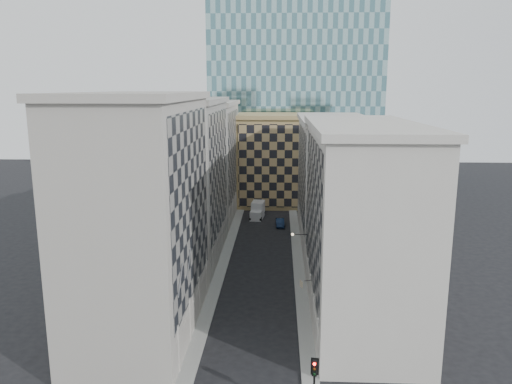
% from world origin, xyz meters
% --- Properties ---
extents(sidewalk_west, '(1.50, 100.00, 0.15)m').
position_xyz_m(sidewalk_west, '(-5.25, 30.00, 0.07)').
color(sidewalk_west, gray).
rests_on(sidewalk_west, ground).
extents(sidewalk_east, '(1.50, 100.00, 0.15)m').
position_xyz_m(sidewalk_east, '(5.25, 30.00, 0.07)').
color(sidewalk_east, gray).
rests_on(sidewalk_east, ground).
extents(bldg_left_a, '(10.80, 22.80, 23.70)m').
position_xyz_m(bldg_left_a, '(-10.88, 11.00, 11.82)').
color(bldg_left_a, '#A6A196').
rests_on(bldg_left_a, ground).
extents(bldg_left_b, '(10.80, 22.80, 22.70)m').
position_xyz_m(bldg_left_b, '(-10.88, 33.00, 11.32)').
color(bldg_left_b, gray).
rests_on(bldg_left_b, ground).
extents(bldg_left_c, '(10.80, 22.80, 21.70)m').
position_xyz_m(bldg_left_c, '(-10.88, 55.00, 10.83)').
color(bldg_left_c, '#A6A196').
rests_on(bldg_left_c, ground).
extents(bldg_right_a, '(10.80, 26.80, 20.70)m').
position_xyz_m(bldg_right_a, '(10.88, 15.00, 10.32)').
color(bldg_right_a, '#BDB6AD').
rests_on(bldg_right_a, ground).
extents(bldg_right_b, '(10.80, 28.80, 19.70)m').
position_xyz_m(bldg_right_b, '(10.89, 42.00, 9.85)').
color(bldg_right_b, '#BDB6AD').
rests_on(bldg_right_b, ground).
extents(tan_block, '(16.80, 14.80, 18.80)m').
position_xyz_m(tan_block, '(2.00, 67.90, 9.44)').
color(tan_block, tan).
rests_on(tan_block, ground).
extents(church_tower, '(7.20, 7.20, 51.50)m').
position_xyz_m(church_tower, '(0.00, 82.00, 26.95)').
color(church_tower, '#302A25').
rests_on(church_tower, ground).
extents(flagpoles_left, '(0.10, 6.33, 2.33)m').
position_xyz_m(flagpoles_left, '(-5.90, 6.00, 8.00)').
color(flagpoles_left, gray).
rests_on(flagpoles_left, ground).
extents(bracket_lamp, '(1.98, 0.36, 0.36)m').
position_xyz_m(bracket_lamp, '(4.38, 24.00, 6.20)').
color(bracket_lamp, black).
rests_on(bracket_lamp, ground).
extents(traffic_light, '(0.60, 0.54, 4.75)m').
position_xyz_m(traffic_light, '(5.16, -2.94, 3.55)').
color(traffic_light, black).
rests_on(traffic_light, sidewalk_east).
extents(box_truck, '(2.75, 5.64, 2.99)m').
position_xyz_m(box_truck, '(-1.56, 55.42, 1.30)').
color(box_truck, '#BEBEBE').
rests_on(box_truck, ground).
extents(dark_car, '(1.65, 4.26, 1.38)m').
position_xyz_m(dark_car, '(2.69, 49.60, 0.69)').
color(dark_car, '#101F3B').
rests_on(dark_car, ground).
extents(shop_sign, '(1.24, 0.68, 0.79)m').
position_xyz_m(shop_sign, '(4.96, 13.85, 3.84)').
color(shop_sign, black).
rests_on(shop_sign, ground).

